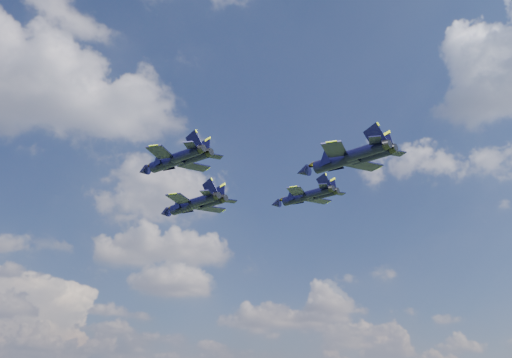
% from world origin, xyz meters
% --- Properties ---
extents(jet_lead, '(12.78, 16.95, 4.15)m').
position_xyz_m(jet_lead, '(-9.58, 13.05, 61.35)').
color(jet_lead, black).
extents(jet_left, '(11.56, 14.55, 3.62)m').
position_xyz_m(jet_left, '(-16.61, -7.91, 60.92)').
color(jet_left, black).
extents(jet_right, '(11.15, 14.57, 3.59)m').
position_xyz_m(jet_right, '(9.29, 4.64, 62.22)').
color(jet_right, black).
extents(jet_slot, '(13.42, 17.82, 4.36)m').
position_xyz_m(jet_slot, '(8.62, -12.48, 62.51)').
color(jet_slot, black).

